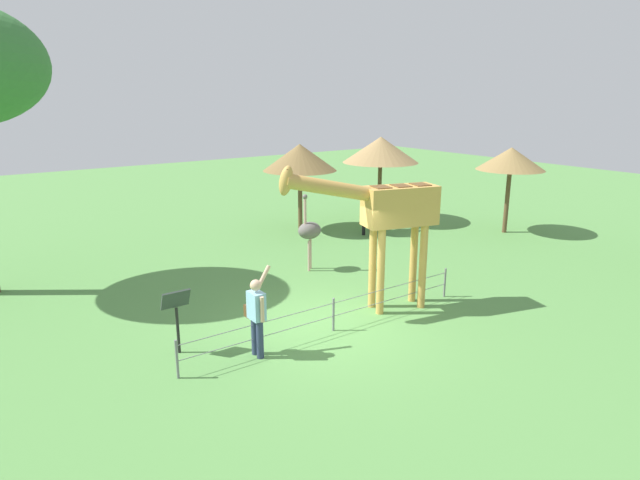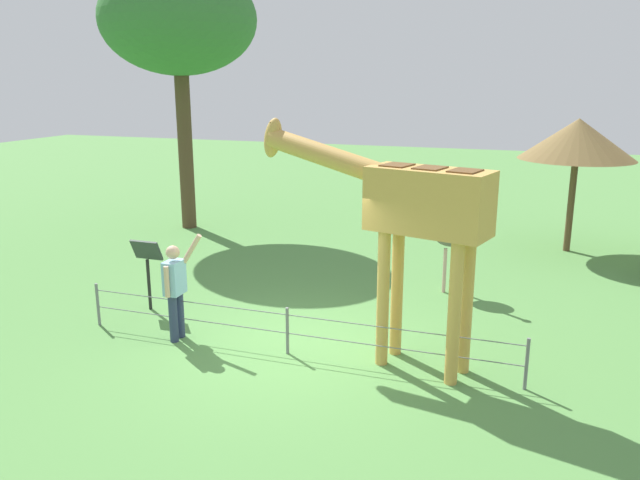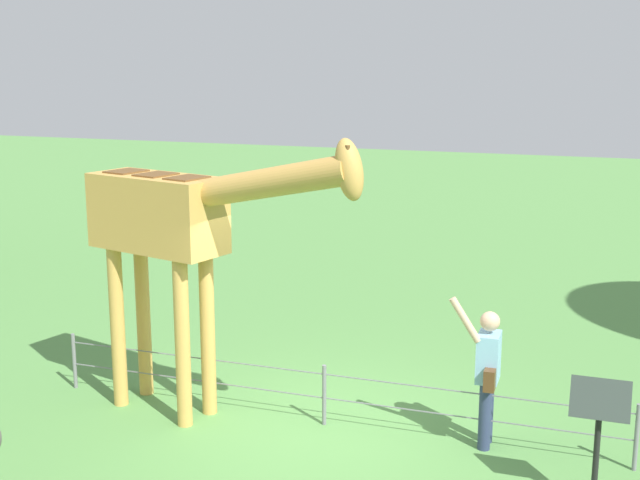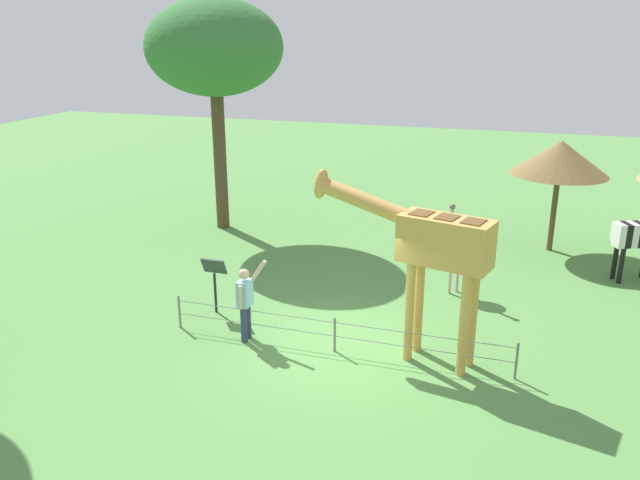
# 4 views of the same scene
# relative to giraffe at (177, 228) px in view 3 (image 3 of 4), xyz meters

# --- Properties ---
(ground_plane) EXTENTS (60.00, 60.00, 0.00)m
(ground_plane) POSITION_rel_giraffe_xyz_m (1.74, 0.08, -2.34)
(ground_plane) COLOR #568E47
(giraffe) EXTENTS (3.76, 1.45, 3.56)m
(giraffe) POSITION_rel_giraffe_xyz_m (0.00, 0.00, 0.00)
(giraffe) COLOR gold
(giraffe) RESTS_ON ground_plane
(visitor) EXTENTS (0.55, 0.58, 1.76)m
(visitor) POSITION_rel_giraffe_xyz_m (3.64, 0.35, -1.44)
(visitor) COLOR navy
(visitor) RESTS_ON ground_plane
(info_sign) EXTENTS (0.56, 0.21, 1.32)m
(info_sign) POSITION_rel_giraffe_xyz_m (4.86, -0.66, -1.39)
(info_sign) COLOR black
(info_sign) RESTS_ON ground_plane
(wire_fence) EXTENTS (7.05, 0.05, 0.75)m
(wire_fence) POSITION_rel_giraffe_xyz_m (1.74, 0.29, -1.94)
(wire_fence) COLOR slate
(wire_fence) RESTS_ON ground_plane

